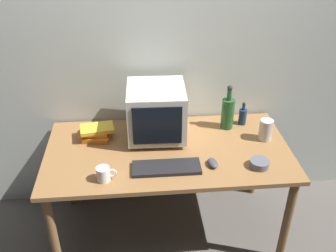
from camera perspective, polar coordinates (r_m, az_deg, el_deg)
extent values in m
plane|color=#56514C|center=(3.01, 0.00, -14.95)|extent=(6.00, 6.00, 0.00)
cube|color=beige|center=(2.71, -0.91, 11.35)|extent=(4.00, 0.08, 2.50)
cube|color=olive|center=(2.54, 0.00, -3.75)|extent=(1.61, 0.82, 0.03)
cylinder|color=brown|center=(2.57, -16.72, -15.71)|extent=(0.06, 0.06, 0.70)
cylinder|color=brown|center=(2.68, 17.32, -13.52)|extent=(0.06, 0.06, 0.70)
cylinder|color=brown|center=(3.08, -14.65, -6.14)|extent=(0.06, 0.06, 0.70)
cylinder|color=brown|center=(3.17, 13.02, -4.69)|extent=(0.06, 0.06, 0.70)
cube|color=beige|center=(2.66, -1.70, -1.21)|extent=(0.29, 0.25, 0.03)
cube|color=beige|center=(2.56, -1.76, 2.27)|extent=(0.39, 0.39, 0.34)
cube|color=black|center=(2.39, -1.61, -0.01)|extent=(0.31, 0.02, 0.27)
cube|color=black|center=(2.35, -0.22, -6.23)|extent=(0.42, 0.15, 0.02)
ellipsoid|color=#3F3F47|center=(2.39, 6.70, -5.52)|extent=(0.07, 0.11, 0.04)
cylinder|color=#1E4C23|center=(2.74, 8.89, 1.83)|extent=(0.09, 0.09, 0.22)
cylinder|color=#1E4C23|center=(2.67, 9.15, 4.65)|extent=(0.03, 0.03, 0.08)
sphere|color=#262626|center=(2.64, 9.24, 5.62)|extent=(0.04, 0.04, 0.04)
cylinder|color=navy|center=(2.83, 11.08, 1.37)|extent=(0.06, 0.06, 0.12)
cylinder|color=navy|center=(2.79, 11.24, 2.77)|extent=(0.02, 0.02, 0.04)
sphere|color=#262626|center=(2.77, 11.30, 3.27)|extent=(0.02, 0.02, 0.02)
cube|color=orange|center=(2.68, -10.55, -1.41)|extent=(0.20, 0.19, 0.04)
cube|color=orange|center=(2.67, -10.86, -0.74)|extent=(0.21, 0.18, 0.03)
cube|color=gold|center=(2.64, -10.55, -0.37)|extent=(0.24, 0.17, 0.03)
cylinder|color=white|center=(2.28, -9.65, -7.10)|extent=(0.08, 0.08, 0.09)
torus|color=white|center=(2.27, -8.35, -6.96)|extent=(0.06, 0.01, 0.06)
cylinder|color=#595B66|center=(2.43, 13.51, -5.48)|extent=(0.12, 0.12, 0.04)
cylinder|color=#B7B2A8|center=(2.67, 14.40, -0.56)|extent=(0.09, 0.09, 0.15)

